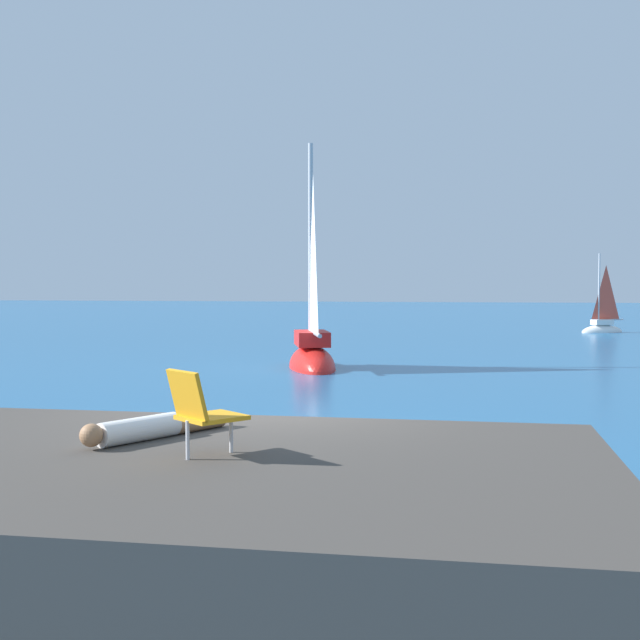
% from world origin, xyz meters
% --- Properties ---
extents(ground_plane, '(160.00, 160.00, 0.00)m').
position_xyz_m(ground_plane, '(0.00, 0.00, 0.00)').
color(ground_plane, '#236093').
extents(shore_ledge, '(7.38, 4.86, 0.75)m').
position_xyz_m(shore_ledge, '(0.18, -3.00, 0.38)').
color(shore_ledge, '#423D38').
rests_on(shore_ledge, ground).
extents(boulder_seaward, '(1.71, 1.56, 0.92)m').
position_xyz_m(boulder_seaward, '(1.32, -0.75, 0.00)').
color(boulder_seaward, '#473E30').
rests_on(boulder_seaward, ground).
extents(boulder_inland, '(1.44, 1.41, 0.86)m').
position_xyz_m(boulder_inland, '(-2.96, -0.76, 0.00)').
color(boulder_inland, '#3C3E36').
rests_on(boulder_inland, ground).
extents(sailboat_near, '(2.09, 3.67, 6.62)m').
position_xyz_m(sailboat_near, '(-1.34, 11.66, 0.36)').
color(sailboat_near, red).
rests_on(sailboat_near, ground).
extents(sailboat_far, '(2.15, 1.50, 3.89)m').
position_xyz_m(sailboat_far, '(9.02, 28.54, 0.21)').
color(sailboat_far, white).
rests_on(sailboat_far, ground).
extents(person_sunbather, '(1.04, 1.57, 0.25)m').
position_xyz_m(person_sunbather, '(-0.63, -2.25, 0.87)').
color(person_sunbather, white).
rests_on(person_sunbather, shore_ledge).
extents(beach_chair, '(0.75, 0.76, 0.80)m').
position_xyz_m(beach_chair, '(0.13, -2.98, 1.20)').
color(beach_chair, orange).
rests_on(beach_chair, shore_ledge).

